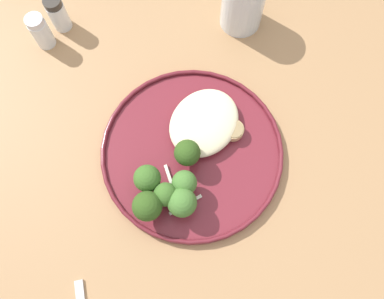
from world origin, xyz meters
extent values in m
plane|color=#665B51|center=(0.00, 0.00, 0.00)|extent=(6.00, 6.00, 0.00)
cube|color=#9E754C|center=(0.00, 0.00, 0.72)|extent=(1.40, 1.00, 0.04)
cylinder|color=maroon|center=(-0.05, 0.03, 0.74)|extent=(0.29, 0.29, 0.01)
torus|color=maroon|center=(-0.05, 0.03, 0.75)|extent=(0.29, 0.29, 0.01)
ellipsoid|color=beige|center=(0.00, 0.03, 0.76)|extent=(0.12, 0.10, 0.03)
cylinder|color=#E5C689|center=(0.00, 0.04, 0.76)|extent=(0.02, 0.02, 0.01)
cylinder|color=#958159|center=(0.00, 0.04, 0.77)|extent=(0.02, 0.02, 0.00)
cylinder|color=#DBB77A|center=(0.04, 0.04, 0.76)|extent=(0.02, 0.02, 0.01)
cylinder|color=#8E774F|center=(0.04, 0.04, 0.77)|extent=(0.02, 0.02, 0.00)
cylinder|color=#DBB77A|center=(0.02, -0.01, 0.76)|extent=(0.03, 0.03, 0.01)
cylinder|color=#8E774F|center=(0.02, -0.01, 0.77)|extent=(0.03, 0.03, 0.00)
cylinder|color=#DBB77A|center=(-0.01, 0.06, 0.76)|extent=(0.03, 0.03, 0.01)
cylinder|color=#8E774F|center=(-0.01, 0.06, 0.77)|extent=(0.03, 0.03, 0.00)
cylinder|color=#E5C689|center=(-0.03, 0.03, 0.76)|extent=(0.03, 0.03, 0.01)
cylinder|color=#958159|center=(-0.03, 0.03, 0.76)|extent=(0.02, 0.02, 0.00)
cylinder|color=beige|center=(0.01, 0.06, 0.76)|extent=(0.04, 0.04, 0.01)
cylinder|color=#988766|center=(0.01, 0.06, 0.77)|extent=(0.03, 0.03, 0.00)
cylinder|color=#E5C689|center=(0.03, 0.01, 0.76)|extent=(0.03, 0.03, 0.01)
cylinder|color=#958159|center=(0.03, 0.01, 0.76)|extent=(0.02, 0.02, 0.00)
cylinder|color=#7A994C|center=(-0.13, -0.01, 0.76)|extent=(0.01, 0.01, 0.02)
sphere|color=#42702D|center=(-0.13, -0.01, 0.79)|extent=(0.04, 0.04, 0.04)
cylinder|color=#7A994C|center=(-0.10, 0.00, 0.76)|extent=(0.01, 0.01, 0.02)
sphere|color=#42702D|center=(-0.10, 0.00, 0.79)|extent=(0.04, 0.04, 0.04)
cylinder|color=#89A356|center=(-0.13, 0.05, 0.76)|extent=(0.02, 0.02, 0.02)
sphere|color=#386023|center=(-0.13, 0.05, 0.79)|extent=(0.04, 0.04, 0.04)
cylinder|color=#89A356|center=(-0.06, 0.02, 0.76)|extent=(0.02, 0.02, 0.02)
sphere|color=#2D4C19|center=(-0.06, 0.02, 0.79)|extent=(0.04, 0.04, 0.04)
cylinder|color=#7A994C|center=(-0.13, 0.01, 0.76)|extent=(0.01, 0.01, 0.03)
sphere|color=#386023|center=(-0.13, 0.01, 0.79)|extent=(0.04, 0.04, 0.04)
cylinder|color=#7A994C|center=(-0.16, 0.02, 0.76)|extent=(0.01, 0.01, 0.03)
sphere|color=#2D4C19|center=(-0.16, 0.02, 0.79)|extent=(0.04, 0.04, 0.04)
cube|color=silver|center=(-0.12, -0.02, 0.75)|extent=(0.05, 0.03, 0.00)
cube|color=silver|center=(-0.11, 0.00, 0.75)|extent=(0.05, 0.01, 0.00)
cube|color=silver|center=(-0.10, 0.03, 0.75)|extent=(0.03, 0.03, 0.00)
cylinder|color=silver|center=(0.21, 0.10, 0.79)|extent=(0.07, 0.07, 0.10)
cylinder|color=beige|center=(0.21, 0.10, 0.77)|extent=(0.06, 0.06, 0.05)
cylinder|color=white|center=(-0.03, 0.36, 0.77)|extent=(0.03, 0.03, 0.05)
cylinder|color=silver|center=(-0.03, 0.36, 0.80)|extent=(0.03, 0.03, 0.01)
cylinder|color=white|center=(0.02, 0.36, 0.77)|extent=(0.03, 0.03, 0.05)
cylinder|color=#332D28|center=(0.02, 0.36, 0.80)|extent=(0.03, 0.03, 0.01)
camera|label=1|loc=(-0.21, -0.09, 1.34)|focal=36.71mm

